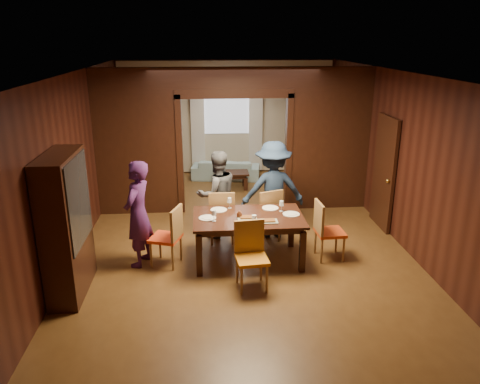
{
  "coord_description": "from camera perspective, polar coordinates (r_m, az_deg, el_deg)",
  "views": [
    {
      "loc": [
        -0.65,
        -7.57,
        3.46
      ],
      "look_at": [
        -0.06,
        -0.4,
        1.05
      ],
      "focal_mm": 35.0,
      "sensor_mm": 36.0,
      "label": 1
    }
  ],
  "objects": [
    {
      "name": "floor",
      "position": [
        8.35,
        0.16,
        -5.97
      ],
      "size": [
        9.0,
        9.0,
        0.0
      ],
      "primitive_type": "plane",
      "color": "#563518",
      "rests_on": "ground"
    },
    {
      "name": "ceiling",
      "position": [
        7.62,
        0.18,
        14.3
      ],
      "size": [
        5.5,
        9.0,
        0.02
      ],
      "primitive_type": "cube",
      "color": "silver",
      "rests_on": "room_walls"
    },
    {
      "name": "room_walls",
      "position": [
        9.68,
        -0.79,
        6.86
      ],
      "size": [
        5.52,
        9.01,
        2.9
      ],
      "color": "black",
      "rests_on": "floor"
    },
    {
      "name": "person_purple",
      "position": [
        7.4,
        -12.32,
        -2.64
      ],
      "size": [
        0.58,
        0.71,
        1.69
      ],
      "primitive_type": "imported",
      "rotation": [
        0.0,
        0.0,
        -1.89
      ],
      "color": "#3F1A4C",
      "rests_on": "floor"
    },
    {
      "name": "person_grey",
      "position": [
        8.3,
        -2.78,
        -0.29
      ],
      "size": [
        0.92,
        0.82,
        1.57
      ],
      "primitive_type": "imported",
      "rotation": [
        0.0,
        0.0,
        3.48
      ],
      "color": "#4F5055",
      "rests_on": "floor"
    },
    {
      "name": "person_navy",
      "position": [
        8.28,
        4.03,
        0.25
      ],
      "size": [
        1.16,
        0.71,
        1.75
      ],
      "primitive_type": "imported",
      "rotation": [
        0.0,
        0.0,
        3.2
      ],
      "color": "#192840",
      "rests_on": "floor"
    },
    {
      "name": "sofa",
      "position": [
        11.88,
        -1.72,
        2.81
      ],
      "size": [
        1.77,
        0.91,
        0.49
      ],
      "primitive_type": "imported",
      "rotation": [
        0.0,
        0.0,
        2.99
      ],
      "color": "#97BDC6",
      "rests_on": "floor"
    },
    {
      "name": "serving_bowl",
      "position": [
        7.5,
        1.29,
        -2.23
      ],
      "size": [
        0.36,
        0.36,
        0.09
      ],
      "primitive_type": "imported",
      "color": "black",
      "rests_on": "dining_table"
    },
    {
      "name": "dining_table",
      "position": [
        7.52,
        1.01,
        -5.67
      ],
      "size": [
        1.73,
        1.08,
        0.76
      ],
      "primitive_type": "cube",
      "color": "black",
      "rests_on": "floor"
    },
    {
      "name": "coffee_table",
      "position": [
        11.12,
        -1.03,
        1.45
      ],
      "size": [
        0.8,
        0.5,
        0.4
      ],
      "primitive_type": "cube",
      "color": "black",
      "rests_on": "floor"
    },
    {
      "name": "chair_left",
      "position": [
        7.44,
        -9.09,
        -5.3
      ],
      "size": [
        0.56,
        0.56,
        0.97
      ],
      "primitive_type": null,
      "rotation": [
        0.0,
        0.0,
        -1.89
      ],
      "color": "red",
      "rests_on": "floor"
    },
    {
      "name": "chair_right",
      "position": [
        7.69,
        10.94,
        -4.61
      ],
      "size": [
        0.46,
        0.46,
        0.97
      ],
      "primitive_type": null,
      "rotation": [
        0.0,
        0.0,
        1.62
      ],
      "color": "#BE3B11",
      "rests_on": "floor"
    },
    {
      "name": "chair_far_l",
      "position": [
        8.16,
        -2.24,
        -2.88
      ],
      "size": [
        0.45,
        0.45,
        0.97
      ],
      "primitive_type": null,
      "rotation": [
        0.0,
        0.0,
        3.12
      ],
      "color": "#C34D12",
      "rests_on": "floor"
    },
    {
      "name": "chair_far_r",
      "position": [
        8.23,
        3.14,
        -2.7
      ],
      "size": [
        0.56,
        0.56,
        0.97
      ],
      "primitive_type": null,
      "rotation": [
        0.0,
        0.0,
        3.49
      ],
      "color": "orange",
      "rests_on": "floor"
    },
    {
      "name": "chair_near",
      "position": [
        6.68,
        1.45,
        -7.93
      ],
      "size": [
        0.48,
        0.48,
        0.97
      ],
      "primitive_type": null,
      "rotation": [
        0.0,
        0.0,
        0.1
      ],
      "color": "orange",
      "rests_on": "floor"
    },
    {
      "name": "hutch",
      "position": [
        6.81,
        -20.44,
        -3.87
      ],
      "size": [
        0.4,
        1.2,
        2.0
      ],
      "primitive_type": "cube",
      "color": "black",
      "rests_on": "floor"
    },
    {
      "name": "door_right",
      "position": [
        9.07,
        17.16,
        2.26
      ],
      "size": [
        0.06,
        0.9,
        2.1
      ],
      "primitive_type": "cube",
      "color": "black",
      "rests_on": "floor"
    },
    {
      "name": "window_far",
      "position": [
        12.16,
        -1.65,
        10.18
      ],
      "size": [
        1.2,
        0.03,
        1.3
      ],
      "primitive_type": "cube",
      "color": "silver",
      "rests_on": "back_wall"
    },
    {
      "name": "curtain_left",
      "position": [
        12.17,
        -5.18,
        7.98
      ],
      "size": [
        0.35,
        0.06,
        2.4
      ],
      "primitive_type": "cube",
      "color": "white",
      "rests_on": "back_wall"
    },
    {
      "name": "curtain_right",
      "position": [
        12.25,
        1.92,
        8.11
      ],
      "size": [
        0.35,
        0.06,
        2.4
      ],
      "primitive_type": "cube",
      "color": "white",
      "rests_on": "back_wall"
    },
    {
      "name": "plate_left",
      "position": [
        7.3,
        -4.0,
        -3.17
      ],
      "size": [
        0.27,
        0.27,
        0.01
      ],
      "primitive_type": "cylinder",
      "color": "silver",
      "rests_on": "dining_table"
    },
    {
      "name": "plate_far_l",
      "position": [
        7.63,
        -2.62,
        -2.19
      ],
      "size": [
        0.27,
        0.27,
        0.01
      ],
      "primitive_type": "cylinder",
      "color": "silver",
      "rests_on": "dining_table"
    },
    {
      "name": "plate_far_r",
      "position": [
        7.72,
        3.71,
        -1.96
      ],
      "size": [
        0.27,
        0.27,
        0.01
      ],
      "primitive_type": "cylinder",
      "color": "white",
      "rests_on": "dining_table"
    },
    {
      "name": "plate_right",
      "position": [
        7.48,
        6.25,
        -2.7
      ],
      "size": [
        0.27,
        0.27,
        0.01
      ],
      "primitive_type": "cylinder",
      "color": "silver",
      "rests_on": "dining_table"
    },
    {
      "name": "plate_near",
      "position": [
        7.1,
        1.36,
        -3.8
      ],
      "size": [
        0.27,
        0.27,
        0.01
      ],
      "primitive_type": "cylinder",
      "color": "white",
      "rests_on": "dining_table"
    },
    {
      "name": "platter_a",
      "position": [
        7.27,
        0.87,
        -3.12
      ],
      "size": [
        0.3,
        0.2,
        0.04
      ],
      "primitive_type": "cube",
      "color": "gray",
      "rests_on": "dining_table"
    },
    {
      "name": "platter_b",
      "position": [
        7.15,
        3.42,
        -3.53
      ],
      "size": [
        0.3,
        0.2,
        0.04
      ],
      "primitive_type": "cube",
      "color": "gray",
      "rests_on": "dining_table"
    },
    {
      "name": "wineglass_left",
      "position": [
        7.16,
        -3.21,
        -2.89
      ],
      "size": [
        0.08,
        0.08,
        0.18
      ],
      "primitive_type": null,
      "color": "white",
      "rests_on": "dining_table"
    },
    {
      "name": "wineglass_far",
      "position": [
        7.68,
        -1.28,
        -1.35
      ],
      "size": [
        0.08,
        0.08,
        0.18
      ],
      "primitive_type": null,
      "color": "white",
      "rests_on": "dining_table"
    },
    {
      "name": "wineglass_right",
      "position": [
        7.57,
        5.07,
        -1.73
      ],
      "size": [
        0.08,
        0.08,
        0.18
      ],
      "primitive_type": null,
      "color": "silver",
      "rests_on": "dining_table"
    },
    {
      "name": "tumbler",
      "position": [
        7.06,
        1.73,
        -3.38
      ],
      "size": [
        0.07,
        0.07,
        0.14
      ],
      "primitive_type": "cylinder",
      "color": "white",
      "rests_on": "dining_table"
    },
    {
      "name": "condiment_jar",
      "position": [
        7.29,
        -0.08,
        -2.75
      ],
      "size": [
        0.08,
        0.08,
        0.11
      ],
      "primitive_type": null,
      "color": "#522713",
      "rests_on": "dining_table"
    }
  ]
}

